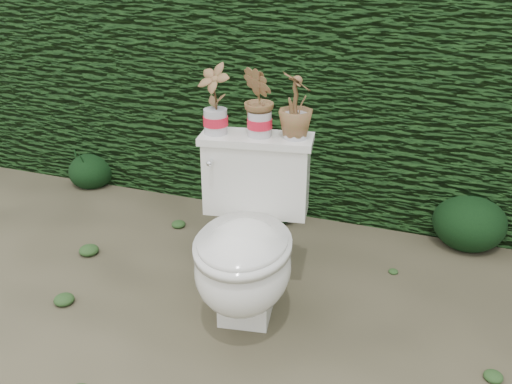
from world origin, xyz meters
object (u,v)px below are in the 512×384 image
(potted_plant_left, at_px, (215,101))
(potted_plant_center, at_px, (260,103))
(toilet, at_px, (247,246))
(potted_plant_right, at_px, (296,108))

(potted_plant_left, height_order, potted_plant_center, potted_plant_center)
(toilet, bearing_deg, potted_plant_center, 86.59)
(potted_plant_left, bearing_deg, potted_plant_right, 29.96)
(toilet, height_order, potted_plant_right, potted_plant_right)
(potted_plant_center, height_order, potted_plant_right, potted_plant_center)
(potted_plant_right, bearing_deg, toilet, 114.95)
(potted_plant_center, bearing_deg, potted_plant_left, -113.82)
(potted_plant_left, height_order, potted_plant_right, potted_plant_left)
(toilet, xyz_separation_m, potted_plant_left, (-0.22, 0.21, 0.57))
(toilet, relative_size, potted_plant_right, 2.84)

